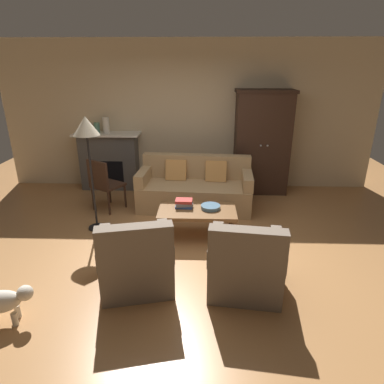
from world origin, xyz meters
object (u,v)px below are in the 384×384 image
object	(u,v)px
fruit_bowl	(211,207)
armchair_near_right	(245,265)
armoire	(262,143)
floor_lamp	(87,133)
mantel_vase_cream	(106,125)
dog	(3,302)
fireplace	(110,160)
couch	(195,189)
mantel_vase_jade	(97,128)
book_stack	(184,203)
armchair_near_left	(136,262)
side_chair_wooden	(104,182)
coffee_table	(197,213)

from	to	relation	value
fruit_bowl	armchair_near_right	world-z (taller)	armchair_near_right
armoire	floor_lamp	xyz separation A→B (m)	(-2.71, -1.71, 0.49)
mantel_vase_cream	dog	distance (m)	3.90
armchair_near_right	dog	bearing A→B (deg)	-165.89
mantel_vase_cream	floor_lamp	size ratio (longest dim) A/B	0.18
fireplace	couch	bearing A→B (deg)	-27.37
mantel_vase_jade	armchair_near_right	bearing A→B (deg)	-51.81
book_stack	mantel_vase_cream	bearing A→B (deg)	130.10
armoire	mantel_vase_cream	distance (m)	2.97
fruit_bowl	floor_lamp	size ratio (longest dim) A/B	0.16
mantel_vase_jade	mantel_vase_cream	world-z (taller)	mantel_vase_cream
book_stack	armchair_near_left	bearing A→B (deg)	-109.65
armchair_near_right	floor_lamp	distance (m)	2.76
armoire	side_chair_wooden	xyz separation A→B (m)	(-2.75, -1.04, -0.46)
fruit_bowl	floor_lamp	distance (m)	2.00
fruit_bowl	coffee_table	bearing A→B (deg)	-167.70
fireplace	couch	world-z (taller)	fireplace
coffee_table	mantel_vase_jade	world-z (taller)	mantel_vase_jade
side_chair_wooden	armchair_near_right	bearing A→B (deg)	-44.35
armoire	couch	world-z (taller)	armoire
armchair_near_left	floor_lamp	xyz separation A→B (m)	(-0.89, 1.38, 1.15)
mantel_vase_jade	fruit_bowl	bearing A→B (deg)	-41.85
floor_lamp	fruit_bowl	bearing A→B (deg)	-5.05
armchair_near_left	floor_lamp	distance (m)	2.00
fireplace	floor_lamp	xyz separation A→B (m)	(0.24, -1.79, 0.89)
coffee_table	armchair_near_left	distance (m)	1.35
side_chair_wooden	book_stack	bearing A→B (deg)	-29.27
fireplace	couch	size ratio (longest dim) A/B	0.64
armchair_near_left	side_chair_wooden	world-z (taller)	side_chair_wooden
book_stack	armchair_near_right	xyz separation A→B (m)	(0.74, -1.30, -0.16)
armoire	side_chair_wooden	world-z (taller)	armoire
book_stack	armchair_near_right	distance (m)	1.50
armoire	armchair_near_right	bearing A→B (deg)	-101.45
armoire	dog	distance (m)	4.81
mantel_vase_cream	armchair_near_right	world-z (taller)	mantel_vase_cream
armoire	couch	size ratio (longest dim) A/B	0.98
couch	coffee_table	xyz separation A→B (m)	(0.06, -1.09, 0.05)
book_stack	mantel_vase_cream	xyz separation A→B (m)	(-1.58, 1.88, 0.79)
fireplace	fruit_bowl	size ratio (longest dim) A/B	4.55
mantel_vase_cream	fruit_bowl	bearing A→B (deg)	-44.36
fruit_bowl	mantel_vase_cream	size ratio (longest dim) A/B	0.93
armoire	book_stack	bearing A→B (deg)	-126.91
floor_lamp	mantel_vase_cream	bearing A→B (deg)	97.84
fireplace	armchair_near_right	xyz separation A→B (m)	(2.32, -3.19, -0.25)
coffee_table	dog	distance (m)	2.55
armchair_near_left	book_stack	bearing A→B (deg)	70.35
fireplace	coffee_table	bearing A→B (deg)	-48.15
armchair_near_right	dog	distance (m)	2.42
couch	book_stack	size ratio (longest dim) A/B	7.70
mantel_vase_jade	armchair_near_left	size ratio (longest dim) A/B	0.21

